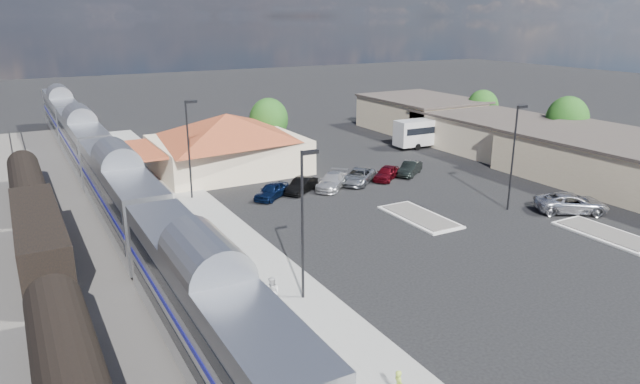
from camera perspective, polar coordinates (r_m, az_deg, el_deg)
ground at (r=44.13m, az=7.46°, el=-4.20°), size 280.00×280.00×0.00m
railbed at (r=44.01m, az=-22.17°, el=-5.37°), size 16.00×100.00×0.12m
platform at (r=43.87m, az=-10.12°, el=-4.34°), size 5.50×92.00×0.18m
passenger_train at (r=46.02m, az=-19.33°, el=-0.37°), size 3.00×104.00×5.55m
freight_cars at (r=41.14m, az=-26.18°, el=-4.64°), size 2.80×46.00×4.00m
station_depot at (r=61.69m, az=-9.28°, el=4.93°), size 18.35×12.24×6.20m
buildings_east at (r=72.06m, az=18.93°, el=5.28°), size 14.40×51.40×4.80m
traffic_island_south at (r=47.89m, az=9.92°, el=-2.45°), size 3.30×7.50×0.21m
traffic_island_north at (r=48.70m, az=26.70°, el=-3.76°), size 3.30×7.50×0.21m
lamp_plat_s at (r=32.04m, az=-1.63°, el=-2.22°), size 1.08×0.25×9.00m
lamp_plat_n at (r=51.89m, az=-12.95°, el=4.90°), size 1.08×0.25×9.00m
lamp_lot at (r=50.51m, az=18.87°, el=4.08°), size 1.08×0.25×9.00m
tree_east_b at (r=74.85m, az=23.49°, el=6.72°), size 4.94×4.94×6.96m
tree_east_c at (r=84.06m, az=15.93°, el=8.16°), size 4.41×4.41×6.21m
tree_depot at (r=69.75m, az=-5.15°, el=7.23°), size 4.71×4.71×6.63m
suv at (r=52.78m, az=23.87°, el=-1.02°), size 6.49×5.50×1.65m
coach_bus at (r=74.72m, az=11.36°, el=6.10°), size 11.21×2.80×3.57m
person_b at (r=32.71m, az=-4.78°, el=-9.98°), size 0.97×1.07×1.79m
parked_car_a at (r=52.23m, az=-4.84°, el=0.14°), size 4.49×3.89×1.46m
parked_car_b at (r=53.82m, az=-1.87°, el=0.67°), size 4.32×3.68×1.40m
parked_car_c at (r=55.03m, az=1.24°, el=1.10°), size 5.25×5.01×1.50m
parked_car_d at (r=56.90m, az=3.87°, el=1.58°), size 5.53×5.18×1.45m
parked_car_e at (r=58.41m, az=6.67°, el=1.91°), size 4.40×3.80×1.43m
parked_car_f at (r=60.51m, az=8.98°, el=2.34°), size 4.38×3.70×1.42m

